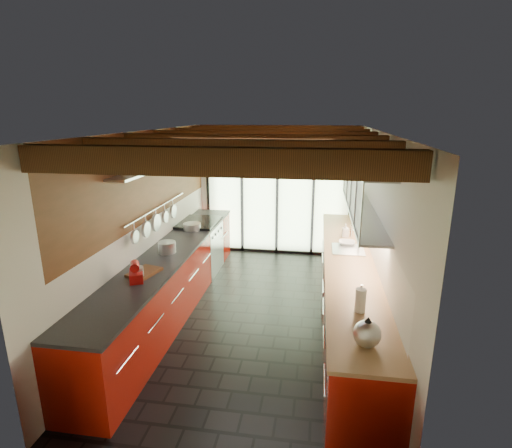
% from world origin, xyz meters
% --- Properties ---
extents(ground, '(5.50, 5.50, 0.00)m').
position_xyz_m(ground, '(0.00, 0.00, 0.00)').
color(ground, black).
rests_on(ground, ground).
extents(room_shell, '(5.50, 5.50, 5.50)m').
position_xyz_m(room_shell, '(0.00, 0.00, 1.65)').
color(room_shell, silver).
rests_on(room_shell, ground).
extents(ceiling_beams, '(3.14, 5.06, 4.90)m').
position_xyz_m(ceiling_beams, '(-0.00, 0.38, 2.46)').
color(ceiling_beams, '#593316').
rests_on(ceiling_beams, ground).
extents(glass_door, '(2.95, 0.10, 2.90)m').
position_xyz_m(glass_door, '(0.00, 2.69, 1.66)').
color(glass_door, '#C6EAAD').
rests_on(glass_door, ground).
extents(left_counter, '(0.68, 5.00, 0.92)m').
position_xyz_m(left_counter, '(-1.28, 0.00, 0.46)').
color(left_counter, '#951308').
rests_on(left_counter, ground).
extents(range_stove, '(0.66, 0.90, 0.97)m').
position_xyz_m(range_stove, '(-1.28, 1.45, 0.47)').
color(range_stove, silver).
rests_on(range_stove, ground).
extents(right_counter, '(0.68, 5.00, 0.92)m').
position_xyz_m(right_counter, '(1.27, 0.00, 0.46)').
color(right_counter, '#951308').
rests_on(right_counter, ground).
extents(sink_assembly, '(0.45, 0.52, 0.43)m').
position_xyz_m(sink_assembly, '(1.29, 0.40, 0.96)').
color(sink_assembly, silver).
rests_on(sink_assembly, right_counter).
extents(upper_cabinets_right, '(0.34, 3.00, 3.00)m').
position_xyz_m(upper_cabinets_right, '(1.43, 0.30, 1.85)').
color(upper_cabinets_right, silver).
rests_on(upper_cabinets_right, ground).
extents(left_wall_fixtures, '(0.28, 2.60, 0.96)m').
position_xyz_m(left_wall_fixtures, '(-1.47, 0.18, 1.85)').
color(left_wall_fixtures, silver).
rests_on(left_wall_fixtures, ground).
extents(stand_mixer, '(0.25, 0.31, 0.24)m').
position_xyz_m(stand_mixer, '(-1.27, -1.10, 1.02)').
color(stand_mixer, '#BB0F0F').
rests_on(stand_mixer, left_counter).
extents(pot_large, '(0.30, 0.30, 0.16)m').
position_xyz_m(pot_large, '(-1.27, -0.12, 1.00)').
color(pot_large, silver).
rests_on(pot_large, left_counter).
extents(pot_small, '(0.39, 0.39, 0.11)m').
position_xyz_m(pot_small, '(-1.27, 1.04, 0.98)').
color(pot_small, silver).
rests_on(pot_small, left_counter).
extents(cutting_board, '(0.37, 0.45, 0.03)m').
position_xyz_m(cutting_board, '(-1.27, -0.89, 0.94)').
color(cutting_board, brown).
rests_on(cutting_board, left_counter).
extents(kettle, '(0.31, 0.33, 0.28)m').
position_xyz_m(kettle, '(1.27, -2.09, 1.04)').
color(kettle, silver).
rests_on(kettle, right_counter).
extents(paper_towel, '(0.13, 0.13, 0.29)m').
position_xyz_m(paper_towel, '(1.27, -1.49, 1.04)').
color(paper_towel, white).
rests_on(paper_towel, right_counter).
extents(soap_bottle, '(0.10, 0.11, 0.21)m').
position_xyz_m(soap_bottle, '(1.27, 1.04, 1.03)').
color(soap_bottle, silver).
rests_on(soap_bottle, right_counter).
extents(bowl, '(0.26, 0.26, 0.06)m').
position_xyz_m(bowl, '(1.27, 0.62, 0.95)').
color(bowl, silver).
rests_on(bowl, right_counter).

